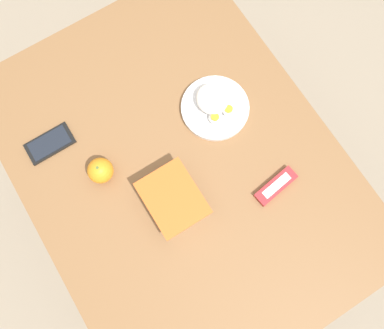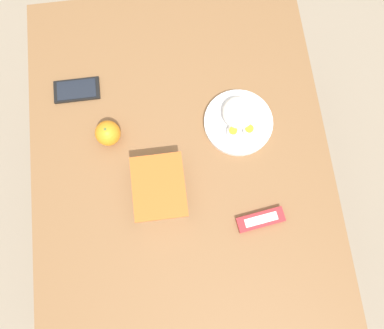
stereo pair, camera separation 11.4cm
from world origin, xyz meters
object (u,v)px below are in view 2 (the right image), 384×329
food_container (160,189)px  orange_fruit (108,133)px  rice_plate (239,120)px  candy_bar (261,220)px  cell_phone (77,90)px

food_container → orange_fruit: orange_fruit is taller
rice_plate → candy_bar: rice_plate is taller
food_container → candy_bar: size_ratio=1.30×
food_container → candy_bar: (-0.13, -0.29, -0.02)m
orange_fruit → rice_plate: bearing=-89.9°
food_container → cell_phone: (0.36, 0.24, -0.03)m
rice_plate → food_container: bearing=125.4°
food_container → cell_phone: bearing=33.2°
orange_fruit → candy_bar: 0.54m
orange_fruit → cell_phone: size_ratio=0.53×
orange_fruit → rice_plate: 0.41m
rice_plate → cell_phone: size_ratio=1.48×
rice_plate → candy_bar: bearing=-176.4°
orange_fruit → candy_bar: (-0.32, -0.43, -0.03)m
candy_bar → cell_phone: bearing=47.1°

